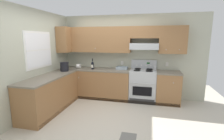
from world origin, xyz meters
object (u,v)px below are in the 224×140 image
object	(u,v)px
wine_bottle	(93,65)
stove	(143,85)
paper_towel_roll	(79,66)
bowl	(122,68)
bucket	(64,66)

from	to	relation	value
wine_bottle	stove	bearing A→B (deg)	3.77
stove	paper_towel_roll	bearing A→B (deg)	-179.36
paper_towel_roll	bowl	bearing A→B (deg)	5.46
stove	bucket	world-z (taller)	stove
bowl	paper_towel_roll	distance (m)	1.37
bowl	stove	bearing A→B (deg)	-9.44
wine_bottle	paper_towel_roll	distance (m)	0.50
wine_bottle	paper_towel_roll	world-z (taller)	wine_bottle
stove	wine_bottle	distance (m)	1.63
stove	paper_towel_roll	distance (m)	2.08
wine_bottle	bowl	world-z (taller)	wine_bottle
wine_bottle	bucket	distance (m)	0.83
bowl	bucket	distance (m)	1.71
stove	wine_bottle	world-z (taller)	wine_bottle
stove	wine_bottle	size ratio (longest dim) A/B	3.64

